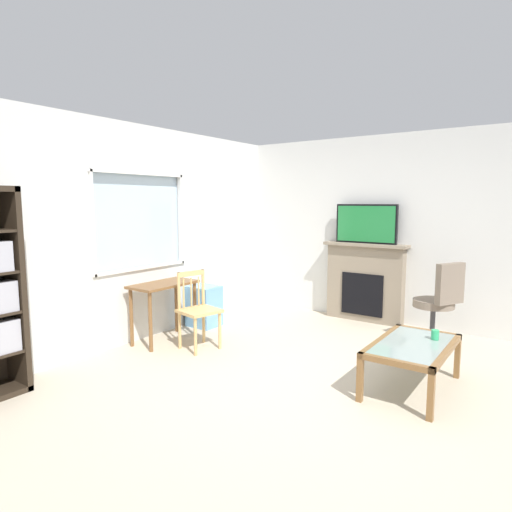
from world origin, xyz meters
The scene contains 11 objects.
ground centered at (0.00, 0.00, -0.01)m, with size 6.14×5.84×0.02m, color beige.
wall_back_with_window centered at (-0.01, 2.42, 1.30)m, with size 5.14×0.15×2.63m.
wall_right centered at (2.63, 0.00, 1.31)m, with size 0.12×5.04×2.63m, color silver.
desk_under_window centered at (0.16, 2.07, 0.59)m, with size 0.83×0.43×0.72m.
wooden_chair centered at (0.20, 1.55, 0.46)m, with size 0.50×0.48×0.90m.
plastic_drawer_unit centered at (0.94, 2.12, 0.28)m, with size 0.35×0.40×0.56m, color #72ADDB.
fireplace centered at (2.47, 0.42, 0.56)m, with size 0.26×1.20×1.12m.
tv centered at (2.46, 0.42, 1.40)m, with size 0.06×0.88×0.55m.
office_chair centered at (1.98, -0.71, 0.55)m, with size 0.60×0.62×1.00m.
coffee_table centered at (0.49, -0.81, 0.37)m, with size 1.08×0.63×0.43m.
sippy_cup centered at (0.72, -0.95, 0.48)m, with size 0.07×0.07×0.09m, color #33B770.
Camera 1 is at (-3.45, -1.85, 1.70)m, focal length 30.59 mm.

